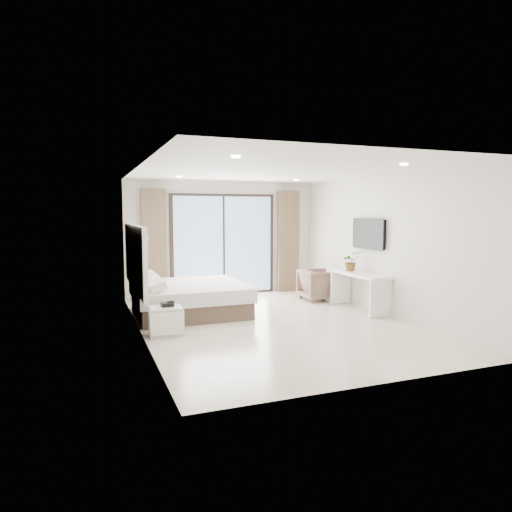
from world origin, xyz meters
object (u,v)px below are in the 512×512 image
at_px(console_desk, 359,283).
at_px(bed, 188,298).
at_px(nightstand, 165,321).
at_px(armchair, 318,283).

bearing_deg(console_desk, bed, 164.55).
distance_m(nightstand, armchair, 4.13).
xyz_separation_m(console_desk, armchair, (-0.24, 1.26, -0.18)).
xyz_separation_m(nightstand, console_desk, (3.98, 0.48, 0.33)).
relative_size(bed, armchair, 2.75).
height_order(console_desk, armchair, console_desk).
bearing_deg(console_desk, armchair, 100.81).
bearing_deg(armchair, bed, 97.89).
xyz_separation_m(bed, armchair, (3.06, 0.35, 0.07)).
relative_size(nightstand, armchair, 0.70).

